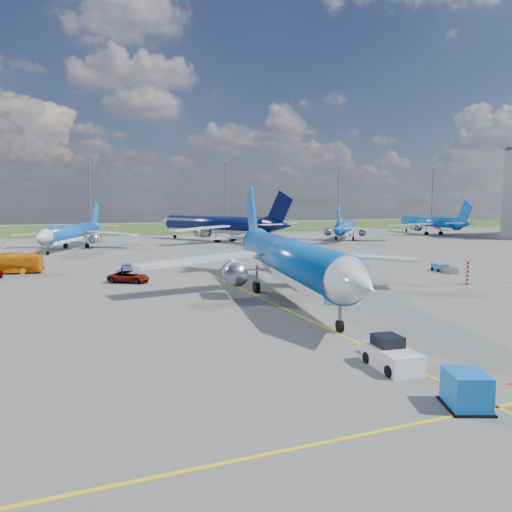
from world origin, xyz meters
name	(u,v)px	position (x,y,z in m)	size (l,w,h in m)	color
ground	(304,318)	(0.00, 0.00, 0.00)	(400.00, 400.00, 0.00)	#545452
grass_strip	(113,229)	(0.00, 150.00, 0.00)	(400.00, 80.00, 0.01)	#2D4719
taxiway_lines	(211,274)	(0.17, 27.70, 0.01)	(60.25, 160.00, 0.02)	yellow
floodlight_masts	(161,192)	(10.00, 110.00, 12.56)	(202.20, 0.50, 22.70)	slate
warning_post	(468,272)	(26.00, 8.00, 1.50)	(0.50, 0.50, 3.00)	red
bg_jet_nnw	(72,249)	(-16.23, 74.00, 0.00)	(28.54, 37.46, 9.81)	blue
bg_jet_n	(216,241)	(17.93, 82.21, 0.00)	(34.83, 45.72, 11.97)	#070E40
bg_jet_ne	(346,240)	(51.02, 74.80, 0.00)	(27.06, 35.52, 9.30)	blue
bg_jet_ene	(429,234)	(85.86, 83.50, 0.00)	(29.55, 38.78, 10.16)	blue
main_airliner	(288,296)	(2.94, 9.41, 0.00)	(33.77, 44.32, 11.61)	blue
pushback_tug	(391,355)	(-1.12, -13.29, 0.75)	(2.44, 5.55, 1.85)	silver
uld_container	(466,390)	(-1.43, -19.46, 0.88)	(1.76, 2.20, 1.76)	blue
apron_bus	(3,264)	(-26.19, 38.81, 1.42)	(2.38, 10.17, 2.83)	orange
service_car_b	(129,277)	(-11.28, 24.59, 0.70)	(2.32, 5.03, 1.40)	#999999
service_car_c	(268,266)	(9.20, 29.14, 0.60)	(1.68, 4.13, 1.20)	#999999
baggage_tug_w	(443,269)	(31.04, 17.47, 0.50)	(2.05, 4.93, 1.07)	#1C5DA9
baggage_tug_c	(127,268)	(-10.20, 34.60, 0.46)	(1.61, 4.51, 0.99)	navy
baggage_tug_e	(294,247)	(25.93, 54.36, 0.56)	(3.43, 5.49, 1.20)	#1A449F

